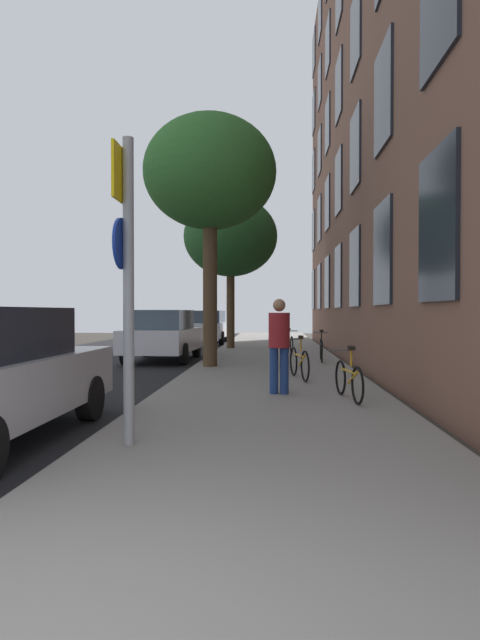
# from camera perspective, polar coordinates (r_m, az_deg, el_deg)

# --- Properties ---
(ground_plane) EXTENTS (41.80, 41.80, 0.00)m
(ground_plane) POSITION_cam_1_polar(r_m,az_deg,el_deg) (17.23, -8.28, -4.34)
(ground_plane) COLOR #332D28
(road_asphalt) EXTENTS (7.00, 38.00, 0.01)m
(road_asphalt) POSITION_cam_1_polar(r_m,az_deg,el_deg) (17.78, -14.94, -4.18)
(road_asphalt) COLOR black
(road_asphalt) RESTS_ON ground
(sidewalk) EXTENTS (4.20, 38.00, 0.12)m
(sidewalk) POSITION_cam_1_polar(r_m,az_deg,el_deg) (16.87, 3.47, -4.24)
(sidewalk) COLOR gray
(sidewalk) RESTS_ON ground
(building_facade) EXTENTS (0.56, 27.00, 17.32)m
(building_facade) POSITION_cam_1_polar(r_m,az_deg,el_deg) (17.96, 12.60, 24.19)
(building_facade) COLOR brown
(building_facade) RESTS_ON ground
(sign_post) EXTENTS (0.15, 0.60, 3.36)m
(sign_post) POSITION_cam_1_polar(r_m,az_deg,el_deg) (5.80, -12.45, 5.77)
(sign_post) COLOR gray
(sign_post) RESTS_ON sidewalk
(traffic_light) EXTENTS (0.43, 0.24, 3.87)m
(traffic_light) POSITION_cam_1_polar(r_m,az_deg,el_deg) (21.37, -1.47, 4.10)
(traffic_light) COLOR black
(traffic_light) RESTS_ON sidewalk
(tree_near) EXTENTS (3.54, 3.54, 6.67)m
(tree_near) POSITION_cam_1_polar(r_m,az_deg,el_deg) (14.28, -3.34, 15.77)
(tree_near) COLOR #4C3823
(tree_near) RESTS_ON sidewalk
(tree_far) EXTENTS (3.74, 3.74, 6.04)m
(tree_far) POSITION_cam_1_polar(r_m,az_deg,el_deg) (20.83, -1.05, 9.13)
(tree_far) COLOR #4C3823
(tree_far) RESTS_ON sidewalk
(bicycle_0) EXTENTS (0.42, 1.58, 0.90)m
(bicycle_0) POSITION_cam_1_polar(r_m,az_deg,el_deg) (8.80, 11.92, -6.35)
(bicycle_0) COLOR black
(bicycle_0) RESTS_ON sidewalk
(bicycle_1) EXTENTS (0.48, 1.69, 0.95)m
(bicycle_1) POSITION_cam_1_polar(r_m,az_deg,el_deg) (11.30, 6.55, -4.62)
(bicycle_1) COLOR black
(bicycle_1) RESTS_ON sidewalk
(bicycle_2) EXTENTS (0.42, 1.60, 0.93)m
(bicycle_2) POSITION_cam_1_polar(r_m,az_deg,el_deg) (13.47, 4.62, -3.75)
(bicycle_2) COLOR black
(bicycle_2) RESTS_ON sidewalk
(bicycle_3) EXTENTS (0.42, 1.62, 0.93)m
(bicycle_3) POSITION_cam_1_polar(r_m,az_deg,el_deg) (15.42, 8.97, -3.16)
(bicycle_3) COLOR black
(bicycle_3) RESTS_ON sidewalk
(bicycle_4) EXTENTS (0.45, 1.60, 0.90)m
(bicycle_4) POSITION_cam_1_polar(r_m,az_deg,el_deg) (17.45, 5.50, -2.72)
(bicycle_4) COLOR black
(bicycle_4) RESTS_ON sidewalk
(pedestrian_0) EXTENTS (0.44, 0.44, 1.69)m
(pedestrian_0) POSITION_cam_1_polar(r_m,az_deg,el_deg) (9.17, 4.35, -2.18)
(pedestrian_0) COLOR navy
(pedestrian_0) RESTS_ON sidewalk
(car_1) EXTENTS (2.03, 4.20, 1.62)m
(car_1) POSITION_cam_1_polar(r_m,az_deg,el_deg) (16.70, -8.47, -1.61)
(car_1) COLOR silver
(car_1) RESTS_ON road_asphalt
(car_2) EXTENTS (1.91, 4.16, 1.62)m
(car_2) POSITION_cam_1_polar(r_m,az_deg,el_deg) (25.69, -3.59, -0.72)
(car_2) COLOR silver
(car_2) RESTS_ON road_asphalt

